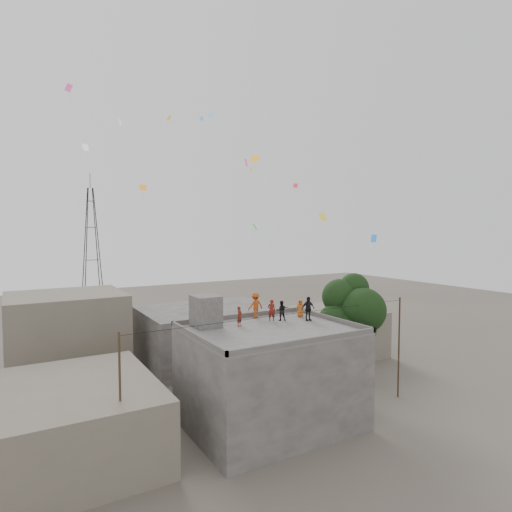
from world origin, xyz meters
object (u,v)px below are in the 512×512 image
Objects in this scene: stair_head_box at (206,311)px; person_red_adult at (271,310)px; transmission_tower at (92,253)px; person_dark_adult at (308,309)px; tree at (352,315)px.

person_red_adult is (4.57, -0.62, -0.27)m from stair_head_box.
stair_head_box is at bearing -88.77° from transmission_tower.
person_red_adult is 0.89× the size of person_dark_adult.
transmission_tower is at bearing 106.09° from tree.
tree reaches higher than person_red_adult.
person_red_adult is at bearing -7.68° from stair_head_box.
person_dark_adult is at bearing -15.14° from stair_head_box.
person_dark_adult is (7.55, -39.23, -2.14)m from transmission_tower.
stair_head_box is 4.61m from person_red_adult.
tree is at bearing -73.91° from transmission_tower.
stair_head_box is 37.46m from transmission_tower.
tree is 5.51× the size of person_dark_adult.
person_dark_adult is at bearing 177.33° from tree.
person_red_adult is at bearing 166.98° from tree.
tree reaches higher than person_dark_adult.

